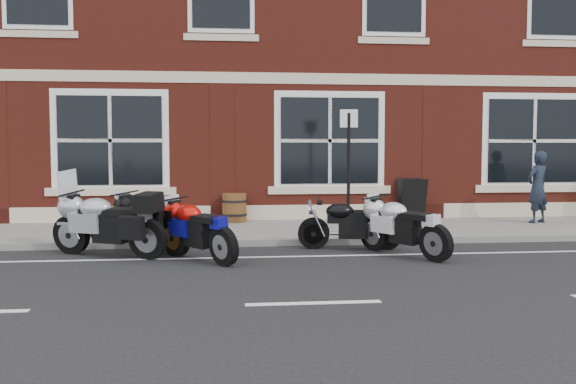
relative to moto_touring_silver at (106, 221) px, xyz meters
name	(u,v)px	position (x,y,z in m)	size (l,w,h in m)	color
ground	(286,259)	(2.96, -0.59, -0.59)	(80.00, 80.00, 0.00)	black
sidewalk	(271,231)	(2.96, 2.41, -0.53)	(30.00, 3.00, 0.12)	slate
kerb	(278,242)	(2.96, 0.83, -0.53)	(30.00, 0.16, 0.12)	slate
pub_building	(251,16)	(2.96, 9.91, 5.41)	(24.00, 12.00, 12.00)	maroon
moto_touring_silver	(106,221)	(0.00, 0.00, 0.00)	(2.01, 1.11, 1.44)	black
moto_sport_red	(198,228)	(1.53, -0.50, -0.07)	(1.27, 1.69, 0.90)	black
moto_sport_black	(149,221)	(0.66, 0.44, -0.05)	(1.48, 1.63, 0.93)	black
moto_sport_silver	(403,225)	(4.94, -0.49, -0.07)	(1.12, 1.79, 0.90)	black
moto_naked_black	(348,223)	(4.15, 0.29, -0.11)	(1.84, 0.48, 0.83)	black
pedestrian_left	(538,187)	(8.99, 2.77, 0.34)	(0.59, 0.39, 1.61)	black
a_board_sign	(412,199)	(6.35, 3.61, 0.02)	(0.59, 0.39, 0.98)	black
barrel_planter	(234,208)	(2.22, 3.71, -0.14)	(0.58, 0.58, 0.65)	#533A16
parking_sign	(349,163)	(4.37, 1.32, 0.93)	(0.34, 0.06, 2.42)	black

